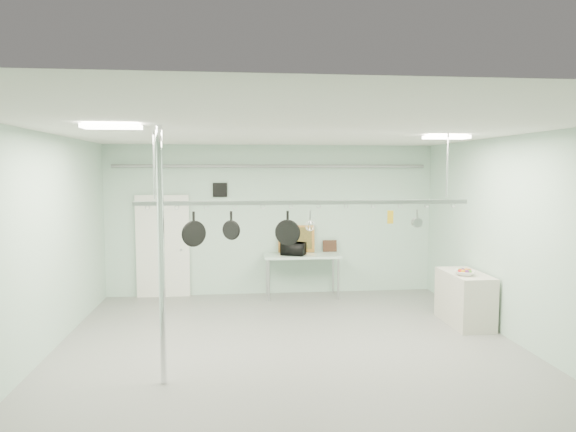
{
  "coord_description": "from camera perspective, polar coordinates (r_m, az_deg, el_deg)",
  "views": [
    {
      "loc": [
        -0.81,
        -6.94,
        2.65
      ],
      "look_at": [
        0.03,
        1.0,
        1.95
      ],
      "focal_mm": 32.0,
      "sensor_mm": 36.0,
      "label": 1
    }
  ],
  "objects": [
    {
      "name": "floor",
      "position": [
        7.47,
        0.6,
        -15.74
      ],
      "size": [
        8.0,
        8.0,
        0.0
      ],
      "primitive_type": "plane",
      "color": "gray",
      "rests_on": "ground"
    },
    {
      "name": "ceiling",
      "position": [
        7.01,
        0.62,
        9.45
      ],
      "size": [
        7.0,
        8.0,
        0.02
      ],
      "primitive_type": "cube",
      "color": "silver",
      "rests_on": "back_wall"
    },
    {
      "name": "back_wall",
      "position": [
        11.01,
        -1.79,
        -0.44
      ],
      "size": [
        7.0,
        0.02,
        3.2
      ],
      "primitive_type": "cube",
      "color": "#A6C7B4",
      "rests_on": "floor"
    },
    {
      "name": "right_wall",
      "position": [
        8.23,
        25.55,
        -2.79
      ],
      "size": [
        0.02,
        8.0,
        3.2
      ],
      "primitive_type": "cube",
      "color": "#A6C7B4",
      "rests_on": "floor"
    },
    {
      "name": "door",
      "position": [
        11.1,
        -13.71,
        -3.4
      ],
      "size": [
        1.1,
        0.1,
        2.2
      ],
      "primitive_type": "cube",
      "color": "silver",
      "rests_on": "floor"
    },
    {
      "name": "wall_vent",
      "position": [
        10.92,
        -7.57,
        2.89
      ],
      "size": [
        0.3,
        0.04,
        0.3
      ],
      "primitive_type": "cube",
      "color": "black",
      "rests_on": "back_wall"
    },
    {
      "name": "conduit_pipe",
      "position": [
        10.87,
        -1.77,
        5.56
      ],
      "size": [
        6.6,
        0.07,
        0.07
      ],
      "primitive_type": "cylinder",
      "rotation": [
        0.0,
        1.57,
        0.0
      ],
      "color": "gray",
      "rests_on": "back_wall"
    },
    {
      "name": "chrome_pole",
      "position": [
        6.49,
        -13.89,
        -4.43
      ],
      "size": [
        0.08,
        0.08,
        3.2
      ],
      "primitive_type": "cylinder",
      "color": "silver",
      "rests_on": "floor"
    },
    {
      "name": "prep_table",
      "position": [
        10.79,
        1.56,
        -4.67
      ],
      "size": [
        1.6,
        0.7,
        0.91
      ],
      "color": "silver",
      "rests_on": "floor"
    },
    {
      "name": "side_cabinet",
      "position": [
        9.49,
        19.04,
        -8.65
      ],
      "size": [
        0.6,
        1.2,
        0.9
      ],
      "primitive_type": "cube",
      "color": "beige",
      "rests_on": "floor"
    },
    {
      "name": "pot_rack",
      "position": [
        7.32,
        1.9,
        1.74
      ],
      "size": [
        4.8,
        0.06,
        1.0
      ],
      "color": "#B7B7BC",
      "rests_on": "ceiling"
    },
    {
      "name": "light_panel_left",
      "position": [
        6.31,
        -19.0,
        9.39
      ],
      "size": [
        0.65,
        0.3,
        0.05
      ],
      "primitive_type": "cube",
      "color": "white",
      "rests_on": "ceiling"
    },
    {
      "name": "light_panel_right",
      "position": [
        8.21,
        17.18,
        8.37
      ],
      "size": [
        0.65,
        0.3,
        0.05
      ],
      "primitive_type": "cube",
      "color": "white",
      "rests_on": "ceiling"
    },
    {
      "name": "microwave",
      "position": [
        10.66,
        0.62,
        -3.66
      ],
      "size": [
        0.57,
        0.5,
        0.27
      ],
      "primitive_type": "imported",
      "rotation": [
        0.0,
        0.0,
        2.71
      ],
      "color": "black",
      "rests_on": "prep_table"
    },
    {
      "name": "coffee_canister",
      "position": [
        10.78,
        1.26,
        -3.71
      ],
      "size": [
        0.16,
        0.16,
        0.21
      ],
      "primitive_type": "cylinder",
      "rotation": [
        0.0,
        0.0,
        0.02
      ],
      "color": "silver",
      "rests_on": "prep_table"
    },
    {
      "name": "painting_large",
      "position": [
        11.02,
        0.93,
        -2.55
      ],
      "size": [
        0.79,
        0.18,
        0.58
      ],
      "primitive_type": "cube",
      "rotation": [
        -0.14,
        0.0,
        -0.07
      ],
      "color": "#BD7932",
      "rests_on": "prep_table"
    },
    {
      "name": "painting_small",
      "position": [
        11.15,
        4.66,
        -3.33
      ],
      "size": [
        0.3,
        0.09,
        0.25
      ],
      "primitive_type": "cube",
      "rotation": [
        -0.17,
        0.0,
        -0.02
      ],
      "color": "#371F13",
      "rests_on": "prep_table"
    },
    {
      "name": "fruit_bowl",
      "position": [
        9.16,
        19.04,
        -6.01
      ],
      "size": [
        0.44,
        0.44,
        0.08
      ],
      "primitive_type": "imported",
      "rotation": [
        0.0,
        0.0,
        -0.44
      ],
      "color": "white",
      "rests_on": "side_cabinet"
    },
    {
      "name": "skillet_left",
      "position": [
        7.31,
        -10.42,
        -1.46
      ],
      "size": [
        0.35,
        0.23,
        0.5
      ],
      "primitive_type": null,
      "rotation": [
        0.0,
        0.0,
        0.52
      ],
      "color": "black",
      "rests_on": "pot_rack"
    },
    {
      "name": "skillet_mid",
      "position": [
        7.28,
        -6.33,
        -0.99
      ],
      "size": [
        0.27,
        0.18,
        0.39
      ],
      "primitive_type": null,
      "rotation": [
        0.0,
        0.0,
        -0.5
      ],
      "color": "black",
      "rests_on": "pot_rack"
    },
    {
      "name": "skillet_right",
      "position": [
        7.32,
        -0.05,
        -1.35
      ],
      "size": [
        0.37,
        0.18,
        0.5
      ],
      "primitive_type": null,
      "rotation": [
        0.0,
        0.0,
        -0.35
      ],
      "color": "black",
      "rests_on": "pot_rack"
    },
    {
      "name": "whisk",
      "position": [
        7.35,
        2.48,
        -0.52
      ],
      "size": [
        0.18,
        0.18,
        0.29
      ],
      "primitive_type": null,
      "rotation": [
        0.0,
        0.0,
        0.26
      ],
      "color": "silver",
      "rests_on": "pot_rack"
    },
    {
      "name": "grater",
      "position": [
        7.61,
        11.3,
        -0.12
      ],
      "size": [
        0.09,
        0.04,
        0.21
      ],
      "primitive_type": null,
      "rotation": [
        0.0,
        0.0,
        0.3
      ],
      "color": "yellow",
      "rests_on": "pot_rack"
    },
    {
      "name": "saucepan",
      "position": [
        7.75,
        14.13,
        -0.32
      ],
      "size": [
        0.16,
        0.12,
        0.27
      ],
      "primitive_type": null,
      "rotation": [
        0.0,
        0.0,
        -0.19
      ],
      "color": "#A9A8AD",
      "rests_on": "pot_rack"
    },
    {
      "name": "fruit_cluster",
      "position": [
        9.15,
        19.05,
        -5.76
      ],
      "size": [
        0.24,
        0.24,
        0.09
      ],
      "primitive_type": null,
      "color": "#B71011",
      "rests_on": "fruit_bowl"
    }
  ]
}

